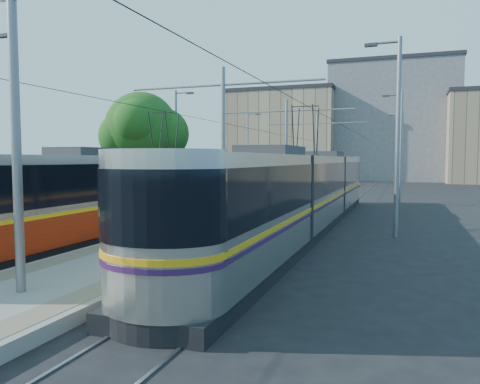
% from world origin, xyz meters
% --- Properties ---
extents(ground, '(160.00, 160.00, 0.00)m').
position_xyz_m(ground, '(0.00, 0.00, 0.00)').
color(ground, black).
rests_on(ground, ground).
extents(platform, '(4.00, 50.00, 0.30)m').
position_xyz_m(platform, '(0.00, 17.00, 0.15)').
color(platform, gray).
rests_on(platform, ground).
extents(tactile_strip_left, '(0.70, 50.00, 0.01)m').
position_xyz_m(tactile_strip_left, '(-1.45, 17.00, 0.30)').
color(tactile_strip_left, gray).
rests_on(tactile_strip_left, platform).
extents(tactile_strip_right, '(0.70, 50.00, 0.01)m').
position_xyz_m(tactile_strip_right, '(1.45, 17.00, 0.30)').
color(tactile_strip_right, gray).
rests_on(tactile_strip_right, platform).
extents(rails, '(8.71, 70.00, 0.03)m').
position_xyz_m(rails, '(0.00, 17.00, 0.02)').
color(rails, gray).
rests_on(rails, ground).
extents(tram_left, '(2.43, 29.96, 5.50)m').
position_xyz_m(tram_left, '(-3.60, 9.09, 1.71)').
color(tram_left, black).
rests_on(tram_left, ground).
extents(tram_right, '(2.43, 27.99, 5.50)m').
position_xyz_m(tram_right, '(3.60, 8.82, 1.86)').
color(tram_right, black).
rests_on(tram_right, ground).
extents(catenary, '(9.20, 70.00, 7.00)m').
position_xyz_m(catenary, '(0.00, 14.15, 4.52)').
color(catenary, gray).
rests_on(catenary, platform).
extents(street_lamps, '(15.18, 38.22, 8.00)m').
position_xyz_m(street_lamps, '(-0.00, 21.00, 4.18)').
color(street_lamps, gray).
rests_on(street_lamps, ground).
extents(shelter, '(0.78, 1.09, 2.19)m').
position_xyz_m(shelter, '(0.19, 12.59, 1.45)').
color(shelter, black).
rests_on(shelter, platform).
extents(tree, '(5.10, 4.72, 7.41)m').
position_xyz_m(tree, '(-7.71, 14.43, 5.01)').
color(tree, '#382314').
rests_on(tree, ground).
extents(building_left, '(16.32, 12.24, 13.72)m').
position_xyz_m(building_left, '(-10.00, 60.00, 6.87)').
color(building_left, tan).
rests_on(building_left, ground).
extents(building_centre, '(18.36, 14.28, 17.53)m').
position_xyz_m(building_centre, '(6.00, 64.00, 8.77)').
color(building_centre, gray).
rests_on(building_centre, ground).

